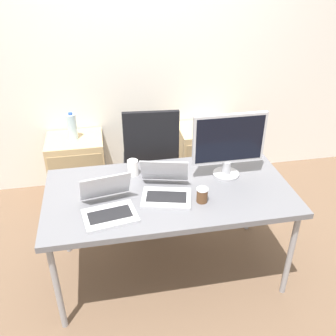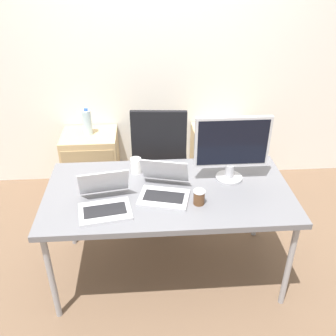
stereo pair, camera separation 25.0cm
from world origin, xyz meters
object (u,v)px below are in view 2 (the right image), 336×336
Objects in this scene: cabinet_right at (218,158)px; laptop_right at (164,188)px; office_chair at (160,174)px; water_bottle at (87,122)px; laptop_left at (105,201)px; monitor at (232,147)px; cabinet_left at (92,163)px; coffee_cup_white at (136,166)px; coffee_cup_brown at (199,197)px.

laptop_right is at bearing -116.97° from cabinet_right.
office_chair is 1.75× the size of cabinet_right.
water_bottle is 1.38m from laptop_left.
monitor is (0.85, 0.28, 0.21)m from laptop_left.
coffee_cup_white reaches higher than cabinet_left.
laptop_right is 3.49× the size of coffee_cup_white.
cabinet_right is at bearing 53.25° from laptop_left.
coffee_cup_brown is at bearing -45.82° from coffee_cup_white.
cabinet_left is 1.00× the size of cabinet_right.
cabinet_right is 5.40× the size of coffee_cup_white.
laptop_left is at bearing -115.40° from coffee_cup_white.
water_bottle is 1.57m from monitor.
office_chair reaches higher than cabinet_right.
monitor reaches higher than coffee_cup_white.
coffee_cup_white is (-0.66, 0.14, -0.20)m from monitor.
office_chair is 1.02m from coffee_cup_brown.
laptop_left reaches higher than cabinet_right.
office_chair is at bearing -32.94° from water_bottle.
monitor is (1.12, -1.07, 0.69)m from cabinet_left.
monitor reaches higher than water_bottle.
cabinet_right is 1.64× the size of laptop_left.
cabinet_left is 1.16m from coffee_cup_white.
water_bottle is at bearing 90.00° from cabinet_left.
cabinet_right is (1.27, 0.00, 0.00)m from cabinet_left.
office_chair is 0.67m from coffee_cup_white.
laptop_left is 3.87× the size of coffee_cup_brown.
cabinet_right is 6.34× the size of coffee_cup_brown.
cabinet_right is 1.28m from monitor.
monitor reaches higher than office_chair.
office_chair is 11.07× the size of coffee_cup_brown.
water_bottle is at bearing 122.63° from coffee_cup_brown.
monitor is (1.12, -1.07, 0.25)m from water_bottle.
monitor reaches higher than laptop_right.
office_chair is 2.86× the size of laptop_left.
laptop_left is at bearing -162.42° from laptop_right.
cabinet_left is at bearing 117.90° from laptop_right.
cabinet_right is 1.49m from coffee_cup_brown.
office_chair reaches higher than cabinet_left.
cabinet_left is at bearing 136.31° from monitor.
cabinet_right is (0.61, 0.43, -0.10)m from office_chair.
monitor is at bearing -43.75° from water_bottle.
laptop_left is at bearing -113.19° from office_chair.
cabinet_right is 2.41× the size of water_bottle.
office_chair is at bearing 68.66° from coffee_cup_white.
water_bottle is (-1.27, 0.00, 0.44)m from cabinet_right.
water_bottle is (-0.66, 0.43, 0.33)m from office_chair.
laptop_left is 3.29× the size of coffee_cup_white.
laptop_right reaches higher than cabinet_left.
coffee_cup_brown is at bearing -0.12° from laptop_left.
cabinet_left and cabinet_right have the same top height.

